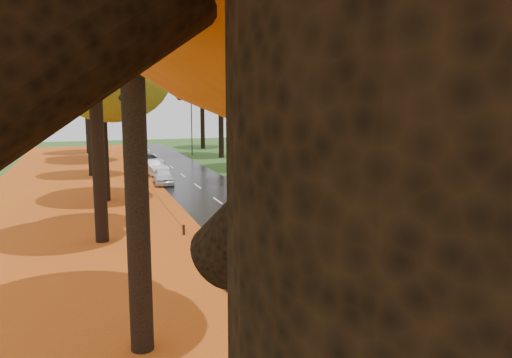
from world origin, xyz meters
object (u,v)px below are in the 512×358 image
streetlamp_far (189,116)px  car_silver (154,167)px  streetlamp_near (432,150)px  bus (318,209)px  car_white (163,176)px  car_dark (148,161)px  streetlamp_mid (246,124)px

streetlamp_far → car_silver: 16.74m
streetlamp_near → bus: bearing=112.7°
car_white → car_silver: size_ratio=0.88×
streetlamp_near → car_dark: size_ratio=1.69×
streetlamp_near → car_white: size_ratio=2.19×
streetlamp_near → car_white: (-6.30, 23.73, -4.05)m
streetlamp_near → streetlamp_mid: same height
streetlamp_near → car_dark: bearing=100.6°
streetlamp_mid → bus: streetlamp_mid is taller
bus → car_silver: bearing=105.2°
car_white → car_dark: (0.00, 9.87, 0.06)m
streetlamp_mid → car_silver: size_ratio=1.94×
car_silver → car_dark: bearing=78.7°
streetlamp_far → car_white: streetlamp_far is taller
car_silver → car_dark: (0.00, 4.58, 0.00)m
bus → car_dark: 28.90m
car_dark → streetlamp_far: bearing=40.5°
car_silver → streetlamp_near: bearing=-89.1°
car_white → bus: bearing=-73.5°
streetlamp_near → car_silver: size_ratio=1.94×
streetlamp_near → car_silver: (-6.30, 29.02, -3.99)m
streetlamp_near → bus: (-2.10, 5.01, -3.11)m
car_white → car_dark: size_ratio=0.77×
bus → car_dark: bearing=103.7°
bus → car_white: (-4.20, 18.71, -0.94)m
car_white → car_dark: car_dark is taller
streetlamp_far → car_dark: size_ratio=1.69×
streetlamp_near → streetlamp_far: size_ratio=1.00×
bus → car_white: bearing=107.9°
bus → car_white: size_ratio=3.16×
streetlamp_mid → car_dark: streetlamp_mid is taller
streetlamp_mid → car_silver: streetlamp_mid is taller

